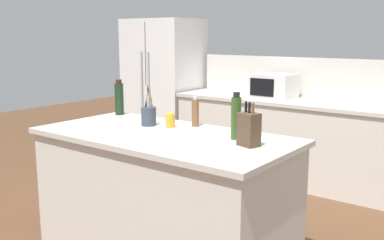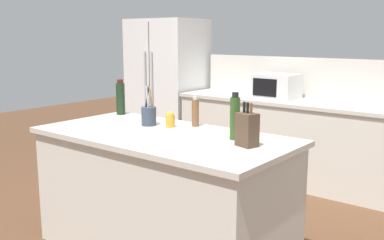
% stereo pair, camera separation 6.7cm
% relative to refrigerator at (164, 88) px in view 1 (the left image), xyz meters
% --- Properties ---
extents(back_counter_run, '(3.42, 0.66, 0.94)m').
position_rel_refrigerator_xyz_m(back_counter_run, '(2.24, -0.05, -0.46)').
color(back_counter_run, beige).
rests_on(back_counter_run, ground_plane).
extents(wall_backsplash, '(3.38, 0.03, 0.46)m').
position_rel_refrigerator_xyz_m(wall_backsplash, '(2.24, 0.27, 0.24)').
color(wall_backsplash, beige).
rests_on(wall_backsplash, back_counter_run).
extents(kitchen_island, '(1.95, 0.97, 0.94)m').
position_rel_refrigerator_xyz_m(kitchen_island, '(1.94, -2.25, -0.46)').
color(kitchen_island, beige).
rests_on(kitchen_island, ground_plane).
extents(refrigerator, '(0.99, 0.75, 1.87)m').
position_rel_refrigerator_xyz_m(refrigerator, '(0.00, 0.00, 0.00)').
color(refrigerator, white).
rests_on(refrigerator, ground_plane).
extents(microwave, '(0.48, 0.39, 0.28)m').
position_rel_refrigerator_xyz_m(microwave, '(1.70, -0.05, 0.15)').
color(microwave, white).
rests_on(microwave, back_counter_run).
extents(knife_block, '(0.15, 0.13, 0.29)m').
position_rel_refrigerator_xyz_m(knife_block, '(2.63, -2.19, 0.12)').
color(knife_block, '#4C3828').
rests_on(knife_block, kitchen_island).
extents(utensil_crock, '(0.12, 0.12, 0.32)m').
position_rel_refrigerator_xyz_m(utensil_crock, '(1.65, -2.09, 0.09)').
color(utensil_crock, '#333D4C').
rests_on(utensil_crock, kitchen_island).
extents(wine_bottle, '(0.08, 0.08, 0.32)m').
position_rel_refrigerator_xyz_m(wine_bottle, '(1.09, -1.88, 0.16)').
color(wine_bottle, black).
rests_on(wine_bottle, kitchen_island).
extents(pepper_grinder, '(0.06, 0.06, 0.24)m').
position_rel_refrigerator_xyz_m(pepper_grinder, '(1.96, -1.89, 0.12)').
color(pepper_grinder, brown).
rests_on(pepper_grinder, kitchen_island).
extents(honey_jar, '(0.07, 0.07, 0.12)m').
position_rel_refrigerator_xyz_m(honey_jar, '(1.83, -2.04, 0.06)').
color(honey_jar, gold).
rests_on(honey_jar, kitchen_island).
extents(olive_oil_bottle, '(0.07, 0.07, 0.33)m').
position_rel_refrigerator_xyz_m(olive_oil_bottle, '(2.46, -2.07, 0.16)').
color(olive_oil_bottle, '#2D4C1E').
rests_on(olive_oil_bottle, kitchen_island).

